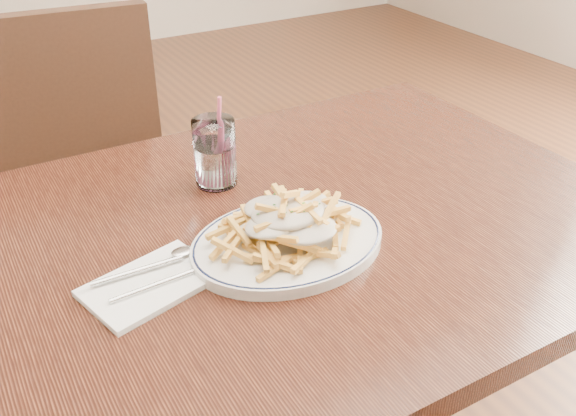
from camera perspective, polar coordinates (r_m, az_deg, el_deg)
table at (r=1.04m, az=-1.81°, el=-5.33°), size 1.20×0.80×0.75m
chair_far at (r=1.66m, az=-19.35°, el=2.74°), size 0.49×0.49×0.97m
fries_plate at (r=0.95m, az=0.00°, el=-3.09°), size 0.34×0.31×0.02m
loaded_fries at (r=0.92m, az=0.00°, el=-0.92°), size 0.25×0.23×0.06m
napkin at (r=0.90m, az=-12.10°, el=-6.61°), size 0.20×0.15×0.01m
cutlery at (r=0.90m, az=-12.29°, el=-6.07°), size 0.18×0.07×0.01m
water_glass at (r=1.11m, az=-6.49°, el=4.62°), size 0.07×0.07×0.16m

